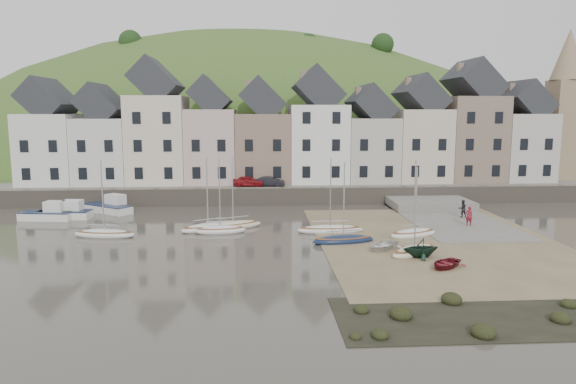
{
  "coord_description": "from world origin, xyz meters",
  "views": [
    {
      "loc": [
        -2.75,
        -38.92,
        9.84
      ],
      "look_at": [
        0.0,
        6.0,
        3.0
      ],
      "focal_mm": 33.33,
      "sensor_mm": 36.0,
      "label": 1
    }
  ],
  "objects": [
    {
      "name": "motorboat_1",
      "position": [
        -21.63,
        10.18,
        0.58
      ],
      "size": [
        4.93,
        2.34,
        1.7
      ],
      "color": "white",
      "rests_on": "ground"
    },
    {
      "name": "ground",
      "position": [
        0.0,
        0.0,
        0.0
      ],
      "size": [
        160.0,
        160.0,
        0.0
      ],
      "primitive_type": "plane",
      "color": "#413C33",
      "rests_on": "ground"
    },
    {
      "name": "sailboat_6",
      "position": [
        9.7,
        1.72,
        0.26
      ],
      "size": [
        4.53,
        3.03,
        6.32
      ],
      "color": "white",
      "rests_on": "ground"
    },
    {
      "name": "person_red",
      "position": [
        15.47,
        4.94,
        0.95
      ],
      "size": [
        0.62,
        0.41,
        1.66
      ],
      "primitive_type": "imported",
      "rotation": [
        0.0,
        0.0,
        3.11
      ],
      "color": "maroon",
      "rests_on": "slipway"
    },
    {
      "name": "sailboat_3",
      "position": [
        -6.74,
        4.87,
        0.26
      ],
      "size": [
        4.89,
        3.54,
        6.32
      ],
      "color": "white",
      "rests_on": "ground"
    },
    {
      "name": "beach",
      "position": [
        11.0,
        0.0,
        0.03
      ],
      "size": [
        18.0,
        26.0,
        0.06
      ],
      "primitive_type": "cube",
      "color": "brown",
      "rests_on": "ground"
    },
    {
      "name": "townhouse_terrace",
      "position": [
        1.76,
        24.0,
        7.32
      ],
      "size": [
        61.05,
        8.0,
        13.93
      ],
      "color": "silver",
      "rests_on": "quay_land"
    },
    {
      "name": "sailboat_4",
      "position": [
        3.29,
        3.51,
        0.26
      ],
      "size": [
        5.46,
        1.58,
        6.32
      ],
      "color": "white",
      "rests_on": "ground"
    },
    {
      "name": "motorboat_2",
      "position": [
        -17.1,
        13.65,
        0.58
      ],
      "size": [
        5.41,
        4.62,
        1.7
      ],
      "color": "white",
      "rests_on": "ground"
    },
    {
      "name": "car_left",
      "position": [
        -3.53,
        19.5,
        2.19
      ],
      "size": [
        3.6,
        1.76,
        1.18
      ],
      "primitive_type": "imported",
      "rotation": [
        0.0,
        0.0,
        1.47
      ],
      "color": "maroon",
      "rests_on": "quay_street"
    },
    {
      "name": "shore_rocks",
      "position": [
        7.54,
        -15.18,
        0.12
      ],
      "size": [
        14.0,
        6.0,
        0.72
      ],
      "color": "black",
      "rests_on": "ground"
    },
    {
      "name": "rowboat_white",
      "position": [
        6.25,
        -2.3,
        0.36
      ],
      "size": [
        3.54,
        3.46,
        0.6
      ],
      "primitive_type": "imported",
      "rotation": [
        0.0,
        0.0,
        -0.85
      ],
      "color": "silver",
      "rests_on": "beach"
    },
    {
      "name": "person_dark",
      "position": [
        16.27,
        8.42,
        0.93
      ],
      "size": [
        0.81,
        0.64,
        1.62
      ],
      "primitive_type": "imported",
      "rotation": [
        0.0,
        0.0,
        3.18
      ],
      "color": "black",
      "rests_on": "slipway"
    },
    {
      "name": "rowboat_green",
      "position": [
        8.32,
        -4.52,
        0.72
      ],
      "size": [
        2.78,
        2.49,
        1.31
      ],
      "primitive_type": "imported",
      "rotation": [
        0.0,
        0.0,
        -1.42
      ],
      "color": "black",
      "rests_on": "beach"
    },
    {
      "name": "motorboat_0",
      "position": [
        -20.2,
        10.74,
        0.58
      ],
      "size": [
        4.93,
        2.27,
        1.7
      ],
      "color": "white",
      "rests_on": "ground"
    },
    {
      "name": "quay_street",
      "position": [
        0.0,
        20.5,
        1.55
      ],
      "size": [
        70.0,
        7.0,
        0.1
      ],
      "primitive_type": "cube",
      "color": "slate",
      "rests_on": "quay_land"
    },
    {
      "name": "sailboat_5",
      "position": [
        3.8,
        -0.08,
        0.26
      ],
      "size": [
        4.96,
        2.27,
        6.32
      ],
      "color": "#152243",
      "rests_on": "ground"
    },
    {
      "name": "sailboat_2",
      "position": [
        -4.68,
        5.52,
        0.26
      ],
      "size": [
        5.34,
        3.69,
        6.32
      ],
      "color": "beige",
      "rests_on": "ground"
    },
    {
      "name": "sailboat_1",
      "position": [
        -5.66,
        3.88,
        0.27
      ],
      "size": [
        4.26,
        1.92,
        6.32
      ],
      "color": "white",
      "rests_on": "ground"
    },
    {
      "name": "seawall",
      "position": [
        0.0,
        17.0,
        0.9
      ],
      "size": [
        70.0,
        1.2,
        1.8
      ],
      "primitive_type": "cube",
      "color": "slate",
      "rests_on": "ground"
    },
    {
      "name": "rowboat_red",
      "position": [
        9.14,
        -7.01,
        0.34
      ],
      "size": [
        3.26,
        3.18,
        0.55
      ],
      "primitive_type": "imported",
      "rotation": [
        0.0,
        0.0,
        -0.86
      ],
      "color": "maroon",
      "rests_on": "beach"
    },
    {
      "name": "sailboat_0",
      "position": [
        -14.71,
        3.06,
        0.26
      ],
      "size": [
        5.11,
        2.25,
        6.32
      ],
      "color": "white",
      "rests_on": "ground"
    },
    {
      "name": "quay_land",
      "position": [
        0.0,
        32.0,
        0.75
      ],
      "size": [
        90.0,
        30.0,
        1.5
      ],
      "primitive_type": "cube",
      "color": "#416026",
      "rests_on": "ground"
    },
    {
      "name": "church_spire",
      "position": [
        34.55,
        24.0,
        11.06
      ],
      "size": [
        4.0,
        4.0,
        18.0
      ],
      "color": "#997F60",
      "rests_on": "quay_land"
    },
    {
      "name": "sailboat_7",
      "position": [
        8.18,
        -3.6,
        0.26
      ],
      "size": [
        4.38,
        3.72,
        6.32
      ],
      "color": "beige",
      "rests_on": "ground"
    },
    {
      "name": "slipway",
      "position": [
        15.0,
        8.0,
        0.06
      ],
      "size": [
        8.0,
        18.0,
        0.12
      ],
      "primitive_type": "cube",
      "color": "slate",
      "rests_on": "ground"
    },
    {
      "name": "hillside",
      "position": [
        -5.0,
        60.0,
        -17.99
      ],
      "size": [
        134.4,
        84.0,
        84.0
      ],
      "color": "#416026",
      "rests_on": "ground"
    },
    {
      "name": "car_right",
      "position": [
        -1.2,
        19.5,
        2.15
      ],
      "size": [
        3.47,
        1.67,
        1.1
      ],
      "primitive_type": "imported",
      "rotation": [
        0.0,
        0.0,
        1.41
      ],
      "color": "black",
      "rests_on": "quay_street"
    }
  ]
}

